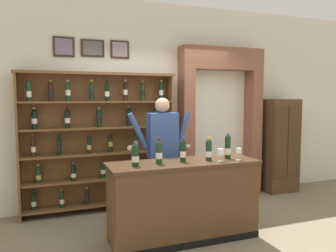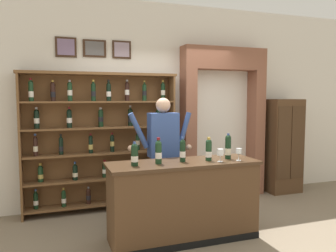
{
  "view_description": "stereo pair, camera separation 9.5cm",
  "coord_description": "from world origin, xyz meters",
  "px_view_note": "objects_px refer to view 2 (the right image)",
  "views": [
    {
      "loc": [
        -1.66,
        -3.62,
        1.73
      ],
      "look_at": [
        -0.22,
        0.19,
        1.37
      ],
      "focal_mm": 35.57,
      "sensor_mm": 36.0,
      "label": 1
    },
    {
      "loc": [
        -1.57,
        -3.65,
        1.73
      ],
      "look_at": [
        -0.22,
        0.19,
        1.37
      ],
      "focal_mm": 35.57,
      "sensor_mm": 36.0,
      "label": 2
    }
  ],
  "objects_px": {
    "side_cabinet": "(283,146)",
    "shopkeeper": "(163,146)",
    "wine_shelf": "(101,137)",
    "tasting_counter": "(183,201)",
    "tasting_bottle_vin_santo": "(209,150)",
    "wine_glass_center": "(220,153)",
    "wine_glass_left": "(239,152)",
    "tasting_bottle_grappa": "(135,155)",
    "tasting_bottle_prosecco": "(183,150)",
    "tasting_bottle_super_tuscan": "(228,147)",
    "tasting_bottle_chianti": "(158,152)"
  },
  "relations": [
    {
      "from": "side_cabinet",
      "to": "shopkeeper",
      "type": "xyz_separation_m",
      "value": [
        -2.52,
        -0.66,
        0.22
      ]
    },
    {
      "from": "wine_shelf",
      "to": "tasting_counter",
      "type": "xyz_separation_m",
      "value": [
        0.78,
        -1.41,
        -0.64
      ]
    },
    {
      "from": "tasting_bottle_vin_santo",
      "to": "wine_glass_center",
      "type": "distance_m",
      "value": 0.15
    },
    {
      "from": "wine_glass_left",
      "to": "side_cabinet",
      "type": "bearing_deg",
      "value": 38.83
    },
    {
      "from": "side_cabinet",
      "to": "wine_shelf",
      "type": "bearing_deg",
      "value": 177.97
    },
    {
      "from": "wine_shelf",
      "to": "side_cabinet",
      "type": "height_order",
      "value": "wine_shelf"
    },
    {
      "from": "tasting_bottle_grappa",
      "to": "tasting_bottle_prosecco",
      "type": "relative_size",
      "value": 0.92
    },
    {
      "from": "tasting_bottle_prosecco",
      "to": "wine_shelf",
      "type": "bearing_deg",
      "value": 118.68
    },
    {
      "from": "shopkeeper",
      "to": "tasting_bottle_vin_santo",
      "type": "distance_m",
      "value": 0.77
    },
    {
      "from": "tasting_bottle_super_tuscan",
      "to": "tasting_bottle_grappa",
      "type": "bearing_deg",
      "value": -178.9
    },
    {
      "from": "side_cabinet",
      "to": "tasting_counter",
      "type": "bearing_deg",
      "value": -152.32
    },
    {
      "from": "wine_shelf",
      "to": "tasting_bottle_chianti",
      "type": "bearing_deg",
      "value": -72.07
    },
    {
      "from": "tasting_bottle_vin_santo",
      "to": "wine_glass_center",
      "type": "relative_size",
      "value": 1.84
    },
    {
      "from": "side_cabinet",
      "to": "tasting_bottle_grappa",
      "type": "height_order",
      "value": "side_cabinet"
    },
    {
      "from": "wine_shelf",
      "to": "tasting_bottle_prosecco",
      "type": "height_order",
      "value": "wine_shelf"
    },
    {
      "from": "tasting_bottle_chianti",
      "to": "tasting_bottle_prosecco",
      "type": "relative_size",
      "value": 1.02
    },
    {
      "from": "tasting_bottle_vin_santo",
      "to": "wine_glass_left",
      "type": "xyz_separation_m",
      "value": [
        0.34,
        -0.13,
        -0.02
      ]
    },
    {
      "from": "tasting_bottle_grappa",
      "to": "tasting_bottle_chianti",
      "type": "relative_size",
      "value": 0.89
    },
    {
      "from": "side_cabinet",
      "to": "tasting_bottle_chianti",
      "type": "distance_m",
      "value": 3.09
    },
    {
      "from": "side_cabinet",
      "to": "tasting_counter",
      "type": "relative_size",
      "value": 0.92
    },
    {
      "from": "side_cabinet",
      "to": "tasting_counter",
      "type": "distance_m",
      "value": 2.82
    },
    {
      "from": "wine_shelf",
      "to": "shopkeeper",
      "type": "distance_m",
      "value": 1.07
    },
    {
      "from": "tasting_bottle_vin_santo",
      "to": "side_cabinet",
      "type": "bearing_deg",
      "value": 31.75
    },
    {
      "from": "tasting_counter",
      "to": "tasting_bottle_prosecco",
      "type": "xyz_separation_m",
      "value": [
        -0.01,
        0.0,
        0.62
      ]
    },
    {
      "from": "shopkeeper",
      "to": "tasting_bottle_prosecco",
      "type": "xyz_separation_m",
      "value": [
        0.03,
        -0.64,
        0.03
      ]
    },
    {
      "from": "tasting_bottle_grappa",
      "to": "wine_glass_center",
      "type": "relative_size",
      "value": 1.76
    },
    {
      "from": "wine_glass_center",
      "to": "wine_glass_left",
      "type": "xyz_separation_m",
      "value": [
        0.24,
        -0.01,
        -0.0
      ]
    },
    {
      "from": "tasting_counter",
      "to": "tasting_bottle_prosecco",
      "type": "bearing_deg",
      "value": 161.43
    },
    {
      "from": "shopkeeper",
      "to": "wine_glass_left",
      "type": "bearing_deg",
      "value": -48.87
    },
    {
      "from": "tasting_bottle_chianti",
      "to": "wine_glass_center",
      "type": "distance_m",
      "value": 0.75
    },
    {
      "from": "side_cabinet",
      "to": "tasting_bottle_chianti",
      "type": "height_order",
      "value": "side_cabinet"
    },
    {
      "from": "wine_shelf",
      "to": "tasting_bottle_chianti",
      "type": "height_order",
      "value": "wine_shelf"
    },
    {
      "from": "tasting_bottle_grappa",
      "to": "wine_glass_left",
      "type": "height_order",
      "value": "tasting_bottle_grappa"
    },
    {
      "from": "side_cabinet",
      "to": "wine_glass_left",
      "type": "bearing_deg",
      "value": -141.17
    },
    {
      "from": "tasting_bottle_grappa",
      "to": "wine_glass_left",
      "type": "xyz_separation_m",
      "value": [
        1.27,
        -0.13,
        -0.02
      ]
    },
    {
      "from": "tasting_bottle_vin_santo",
      "to": "tasting_bottle_super_tuscan",
      "type": "xyz_separation_m",
      "value": [
        0.28,
        0.02,
        0.02
      ]
    },
    {
      "from": "side_cabinet",
      "to": "shopkeeper",
      "type": "distance_m",
      "value": 2.61
    },
    {
      "from": "tasting_bottle_super_tuscan",
      "to": "wine_glass_left",
      "type": "height_order",
      "value": "tasting_bottle_super_tuscan"
    },
    {
      "from": "wine_shelf",
      "to": "tasting_bottle_chianti",
      "type": "relative_size",
      "value": 7.58
    },
    {
      "from": "tasting_counter",
      "to": "tasting_bottle_chianti",
      "type": "bearing_deg",
      "value": -177.27
    },
    {
      "from": "tasting_counter",
      "to": "wine_glass_center",
      "type": "xyz_separation_m",
      "value": [
        0.41,
        -0.15,
        0.59
      ]
    },
    {
      "from": "shopkeeper",
      "to": "wine_glass_left",
      "type": "relative_size",
      "value": 11.34
    },
    {
      "from": "tasting_bottle_prosecco",
      "to": "wine_glass_left",
      "type": "distance_m",
      "value": 0.69
    },
    {
      "from": "tasting_bottle_chianti",
      "to": "wine_shelf",
      "type": "bearing_deg",
      "value": 107.93
    },
    {
      "from": "wine_glass_center",
      "to": "tasting_bottle_vin_santo",
      "type": "bearing_deg",
      "value": 131.61
    },
    {
      "from": "side_cabinet",
      "to": "wine_glass_left",
      "type": "xyz_separation_m",
      "value": [
        -1.81,
        -1.46,
        0.22
      ]
    },
    {
      "from": "side_cabinet",
      "to": "tasting_bottle_super_tuscan",
      "type": "distance_m",
      "value": 2.31
    },
    {
      "from": "tasting_counter",
      "to": "tasting_bottle_grappa",
      "type": "relative_size",
      "value": 6.68
    },
    {
      "from": "tasting_bottle_vin_santo",
      "to": "tasting_bottle_chianti",
      "type": "bearing_deg",
      "value": 177.93
    },
    {
      "from": "shopkeeper",
      "to": "tasting_bottle_chianti",
      "type": "height_order",
      "value": "shopkeeper"
    }
  ]
}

